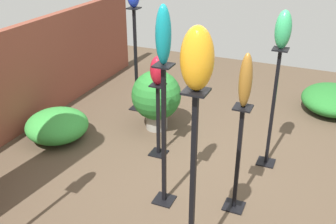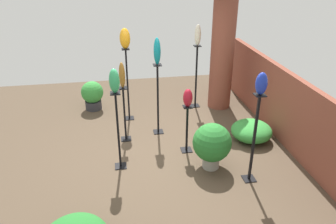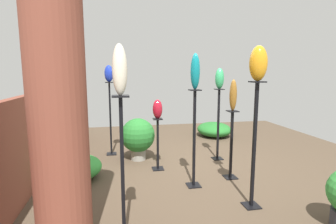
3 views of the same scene
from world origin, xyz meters
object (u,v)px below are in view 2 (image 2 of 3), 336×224
Objects in this scene: pedestal_teal at (158,102)px; art_vase_jade at (114,81)px; art_vase_ivory at (198,35)px; art_vase_ruby at (188,98)px; pedestal_bronze at (125,117)px; pedestal_ivory at (196,79)px; pedestal_amber at (128,88)px; pedestal_jade at (118,134)px; potted_plant_near_pillar at (212,144)px; art_vase_cobalt at (261,84)px; brick_pillar at (222,51)px; pedestal_ruby at (187,131)px; art_vase_amber at (125,38)px; pedestal_cobalt at (254,143)px; potted_plant_front_left at (92,94)px; art_vase_teal at (157,51)px; art_vase_bronze at (122,75)px.

pedestal_teal is 1.65m from art_vase_jade.
art_vase_ruby is (1.93, -0.65, -0.65)m from art_vase_ivory.
art_vase_ivory reaches higher than pedestal_teal.
pedestal_ivory is at bearing 127.18° from pedestal_bronze.
pedestal_amber is at bearing -75.81° from art_vase_ivory.
pedestal_jade is 0.94m from art_vase_jade.
art_vase_ruby is 0.90m from potted_plant_near_pillar.
art_vase_cobalt is at bearing 35.17° from pedestal_amber.
brick_pillar is 2.41m from pedestal_ruby.
art_vase_amber is at bearing 171.70° from pedestal_jade.
brick_pillar is 2.99m from pedestal_cobalt.
art_vase_jade is 1.92m from potted_plant_near_pillar.
potted_plant_front_left is at bearing -140.96° from pedestal_cobalt.
pedestal_amber reaches higher than art_vase_ruby.
art_vase_amber is at bearing -147.30° from art_vase_ruby.
potted_plant_front_left is at bearing -135.67° from art_vase_teal.
brick_pillar is at bearing 131.44° from pedestal_jade.
pedestal_ivory is 1.02× the size of pedestal_teal.
art_vase_cobalt is at bearing 38.54° from art_vase_ruby.
potted_plant_front_left is at bearing -140.96° from art_vase_cobalt.
art_vase_teal reaches higher than pedestal_bronze.
potted_plant_near_pillar is at bearing -130.13° from art_vase_cobalt.
art_vase_teal is 0.75× the size of potted_plant_front_left.
art_vase_jade reaches higher than pedestal_amber.
pedestal_cobalt is 2.94× the size of art_vase_teal.
potted_plant_front_left is at bearing -140.72° from art_vase_ruby.
pedestal_jade is 2.42m from art_vase_cobalt.
pedestal_ivory is at bearing 127.18° from art_vase_bronze.
art_vase_bronze is 1.04× the size of art_vase_ivory.
brick_pillar is 1.80× the size of pedestal_cobalt.
art_vase_ivory is at bearing 127.18° from pedestal_bronze.
pedestal_amber is 2.48m from potted_plant_near_pillar.
pedestal_bronze is at bearing -118.75° from pedestal_ruby.
art_vase_jade is at bearing -8.30° from art_vase_amber.
potted_plant_front_left is (-3.21, -2.61, -0.33)m from pedestal_cobalt.
art_vase_ruby is (1.52, 0.97, 0.33)m from pedestal_amber.
art_vase_jade is at bearing -63.43° from pedestal_jade.
pedestal_ivory reaches higher than art_vase_ruby.
pedestal_jade is at bearing -8.82° from pedestal_bronze.
pedestal_jade is at bearing 12.20° from potted_plant_front_left.
potted_plant_near_pillar is at bearing -130.13° from pedestal_cobalt.
art_vase_teal is at bearing -151.78° from pedestal_ruby.
brick_pillar is at bearing 82.62° from art_vase_ivory.
potted_plant_near_pillar is (2.52, -0.35, -1.26)m from art_vase_ivory.
art_vase_jade is at bearing -48.56° from brick_pillar.
art_vase_jade is (-0.71, -2.07, -0.09)m from art_vase_cobalt.
pedestal_bronze is 1.38m from art_vase_ruby.
pedestal_bronze is 2.78m from art_vase_cobalt.
pedestal_ruby is at bearing -153.21° from potted_plant_near_pillar.
pedestal_amber is at bearing -147.30° from pedestal_ruby.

